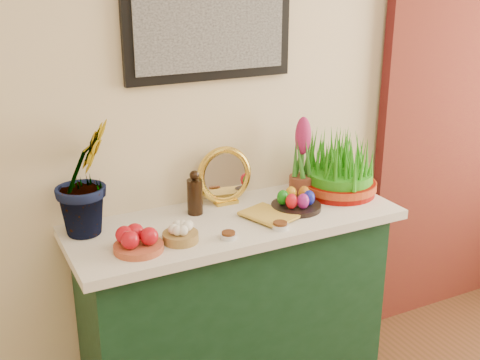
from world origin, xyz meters
name	(u,v)px	position (x,y,z in m)	size (l,w,h in m)	color
sideboard	(235,313)	(-0.12, 2.00, 0.42)	(1.30, 0.45, 0.85)	#143721
tablecloth	(235,221)	(-0.12, 2.00, 0.87)	(1.40, 0.55, 0.04)	white
hyacinth_green	(83,160)	(-0.70, 2.13, 1.19)	(0.30, 0.25, 0.60)	#337E24
apple_bowl	(138,241)	(-0.57, 1.88, 0.93)	(0.20, 0.20, 0.09)	#AB4C2E
garlic_basket	(180,234)	(-0.41, 1.88, 0.92)	(0.17, 0.17, 0.08)	olive
vinegar_cruet	(195,195)	(-0.25, 2.11, 0.97)	(0.07, 0.07, 0.19)	black
mirror	(224,176)	(-0.08, 2.17, 1.01)	(0.26, 0.07, 0.26)	gold
book	(255,220)	(-0.07, 1.90, 0.90)	(0.14, 0.21, 0.03)	gold
spice_dish_left	(229,235)	(-0.23, 1.83, 0.90)	(0.07, 0.07, 0.03)	silver
spice_dish_right	(280,226)	(-0.01, 1.82, 0.90)	(0.07, 0.07, 0.03)	silver
egg_plate	(296,202)	(0.16, 1.96, 0.92)	(0.27, 0.27, 0.09)	black
hyacinth_pink	(302,161)	(0.27, 2.10, 1.06)	(0.11, 0.11, 0.37)	brown
wheatgrass_sabzeh	(340,168)	(0.44, 2.04, 1.01)	(0.34, 0.34, 0.28)	#840803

